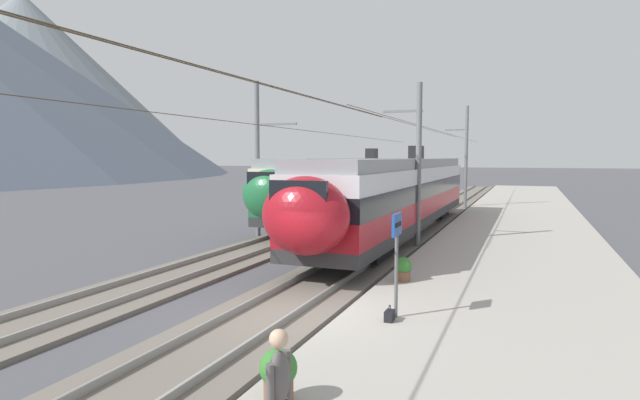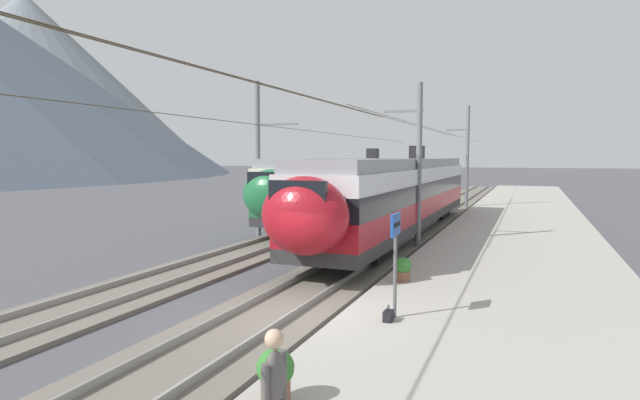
{
  "view_description": "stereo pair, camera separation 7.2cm",
  "coord_description": "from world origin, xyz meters",
  "px_view_note": "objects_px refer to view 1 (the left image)",
  "views": [
    {
      "loc": [
        -11.18,
        -5.06,
        3.92
      ],
      "look_at": [
        6.14,
        1.88,
        2.39
      ],
      "focal_mm": 29.38,
      "sensor_mm": 36.0,
      "label": 1
    },
    {
      "loc": [
        -11.15,
        -5.12,
        3.92
      ],
      "look_at": [
        6.14,
        1.88,
        2.39
      ],
      "focal_mm": 29.38,
      "sensor_mm": 36.0,
      "label": 2
    }
  ],
  "objects_px": {
    "train_near_platform": "(399,193)",
    "train_far_track": "(354,184)",
    "handbag_near_sign": "(390,315)",
    "potted_plant_platform_edge": "(278,372)",
    "catenary_mast_mid": "(416,161)",
    "catenary_mast_east": "(465,156)",
    "potted_plant_by_shelter": "(403,268)",
    "catenary_mast_far_side": "(260,156)",
    "passenger_walking": "(279,394)",
    "platform_sign": "(397,242)"
  },
  "relations": [
    {
      "from": "train_near_platform",
      "to": "train_far_track",
      "type": "xyz_separation_m",
      "value": [
        7.41,
        4.72,
        0.0
      ]
    },
    {
      "from": "handbag_near_sign",
      "to": "potted_plant_platform_edge",
      "type": "xyz_separation_m",
      "value": [
        -4.36,
        0.57,
        0.33
      ]
    },
    {
      "from": "catenary_mast_mid",
      "to": "catenary_mast_east",
      "type": "bearing_deg",
      "value": -0.03
    },
    {
      "from": "train_near_platform",
      "to": "train_far_track",
      "type": "relative_size",
      "value": 0.97
    },
    {
      "from": "handbag_near_sign",
      "to": "potted_plant_platform_edge",
      "type": "relative_size",
      "value": 0.45
    },
    {
      "from": "handbag_near_sign",
      "to": "potted_plant_by_shelter",
      "type": "bearing_deg",
      "value": 8.5
    },
    {
      "from": "train_far_track",
      "to": "catenary_mast_mid",
      "type": "bearing_deg",
      "value": -148.7
    },
    {
      "from": "potted_plant_platform_edge",
      "to": "potted_plant_by_shelter",
      "type": "distance_m",
      "value": 8.19
    },
    {
      "from": "catenary_mast_far_side",
      "to": "catenary_mast_east",
      "type": "bearing_deg",
      "value": -24.54
    },
    {
      "from": "catenary_mast_far_side",
      "to": "handbag_near_sign",
      "type": "distance_m",
      "value": 15.67
    },
    {
      "from": "train_far_track",
      "to": "potted_plant_by_shelter",
      "type": "bearing_deg",
      "value": -157.41
    },
    {
      "from": "train_far_track",
      "to": "train_near_platform",
      "type": "bearing_deg",
      "value": -147.5
    },
    {
      "from": "passenger_walking",
      "to": "handbag_near_sign",
      "type": "xyz_separation_m",
      "value": [
        5.93,
        0.22,
        -0.82
      ]
    },
    {
      "from": "potted_plant_by_shelter",
      "to": "catenary_mast_mid",
      "type": "bearing_deg",
      "value": 8.94
    },
    {
      "from": "catenary_mast_far_side",
      "to": "platform_sign",
      "type": "bearing_deg",
      "value": -140.1
    },
    {
      "from": "passenger_walking",
      "to": "catenary_mast_far_side",
      "type": "bearing_deg",
      "value": 28.87
    },
    {
      "from": "train_near_platform",
      "to": "potted_plant_platform_edge",
      "type": "relative_size",
      "value": 30.07
    },
    {
      "from": "train_far_track",
      "to": "catenary_mast_east",
      "type": "relative_size",
      "value": 0.54
    },
    {
      "from": "passenger_walking",
      "to": "handbag_near_sign",
      "type": "bearing_deg",
      "value": 2.13
    },
    {
      "from": "potted_plant_platform_edge",
      "to": "potted_plant_by_shelter",
      "type": "relative_size",
      "value": 1.14
    },
    {
      "from": "train_far_track",
      "to": "potted_plant_by_shelter",
      "type": "distance_m",
      "value": 18.78
    },
    {
      "from": "catenary_mast_east",
      "to": "platform_sign",
      "type": "xyz_separation_m",
      "value": [
        -28.8,
        -1.78,
        -1.99
      ]
    },
    {
      "from": "handbag_near_sign",
      "to": "potted_plant_platform_edge",
      "type": "distance_m",
      "value": 4.41
    },
    {
      "from": "potted_plant_by_shelter",
      "to": "handbag_near_sign",
      "type": "bearing_deg",
      "value": -171.5
    },
    {
      "from": "train_far_track",
      "to": "passenger_walking",
      "type": "height_order",
      "value": "train_far_track"
    },
    {
      "from": "catenary_mast_far_side",
      "to": "potted_plant_platform_edge",
      "type": "distance_m",
      "value": 18.85
    },
    {
      "from": "handbag_near_sign",
      "to": "potted_plant_platform_edge",
      "type": "bearing_deg",
      "value": 172.55
    },
    {
      "from": "catenary_mast_mid",
      "to": "potted_plant_by_shelter",
      "type": "height_order",
      "value": "catenary_mast_mid"
    },
    {
      "from": "train_far_track",
      "to": "catenary_mast_east",
      "type": "distance_m",
      "value": 10.19
    },
    {
      "from": "handbag_near_sign",
      "to": "train_far_track",
      "type": "bearing_deg",
      "value": 20.19
    },
    {
      "from": "catenary_mast_east",
      "to": "passenger_walking",
      "type": "distance_m",
      "value": 35.22
    },
    {
      "from": "potted_plant_by_shelter",
      "to": "train_far_track",
      "type": "bearing_deg",
      "value": 22.59
    },
    {
      "from": "potted_plant_by_shelter",
      "to": "passenger_walking",
      "type": "bearing_deg",
      "value": -175.36
    },
    {
      "from": "train_far_track",
      "to": "platform_sign",
      "type": "bearing_deg",
      "value": -159.37
    },
    {
      "from": "catenary_mast_far_side",
      "to": "handbag_near_sign",
      "type": "height_order",
      "value": "catenary_mast_far_side"
    },
    {
      "from": "train_far_track",
      "to": "passenger_walking",
      "type": "bearing_deg",
      "value": -163.55
    },
    {
      "from": "potted_plant_platform_edge",
      "to": "train_far_track",
      "type": "bearing_deg",
      "value": 15.77
    },
    {
      "from": "catenary_mast_far_side",
      "to": "potted_plant_platform_edge",
      "type": "bearing_deg",
      "value": -150.93
    },
    {
      "from": "catenary_mast_far_side",
      "to": "passenger_walking",
      "type": "relative_size",
      "value": 27.45
    },
    {
      "from": "catenary_mast_east",
      "to": "potted_plant_by_shelter",
      "type": "distance_m",
      "value": 25.54
    },
    {
      "from": "catenary_mast_mid",
      "to": "platform_sign",
      "type": "bearing_deg",
      "value": -170.63
    },
    {
      "from": "catenary_mast_east",
      "to": "handbag_near_sign",
      "type": "xyz_separation_m",
      "value": [
        -29.12,
        -1.72,
        -3.6
      ]
    },
    {
      "from": "train_near_platform",
      "to": "handbag_near_sign",
      "type": "relative_size",
      "value": 66.13
    },
    {
      "from": "platform_sign",
      "to": "potted_plant_by_shelter",
      "type": "height_order",
      "value": "platform_sign"
    },
    {
      "from": "train_near_platform",
      "to": "catenary_mast_east",
      "type": "bearing_deg",
      "value": -4.9
    },
    {
      "from": "potted_plant_platform_edge",
      "to": "train_near_platform",
      "type": "bearing_deg",
      "value": 7.8
    },
    {
      "from": "catenary_mast_mid",
      "to": "potted_plant_by_shelter",
      "type": "bearing_deg",
      "value": -171.06
    },
    {
      "from": "train_far_track",
      "to": "catenary_mast_far_side",
      "type": "distance_m",
      "value": 9.58
    },
    {
      "from": "train_far_track",
      "to": "passenger_walking",
      "type": "distance_m",
      "value": 28.22
    },
    {
      "from": "passenger_walking",
      "to": "train_far_track",
      "type": "bearing_deg",
      "value": 16.45
    }
  ]
}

